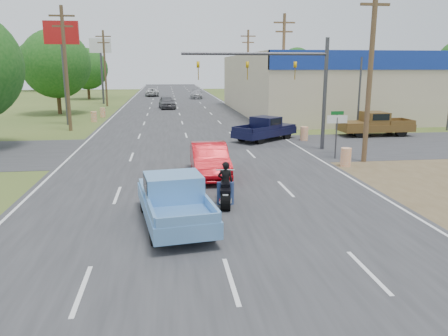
{
  "coord_description": "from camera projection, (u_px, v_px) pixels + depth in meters",
  "views": [
    {
      "loc": [
        -1.47,
        -9.84,
        5.2
      ],
      "look_at": [
        0.73,
        6.88,
        1.3
      ],
      "focal_mm": 35.0,
      "sensor_mm": 36.0,
      "label": 1
    }
  ],
  "objects": [
    {
      "name": "signal_mast",
      "position": [
        284.0,
        74.0,
        26.95
      ],
      "size": [
        9.12,
        0.4,
        7.0
      ],
      "color": "#3F3F44",
      "rests_on": "ground"
    },
    {
      "name": "cross_road",
      "position": [
        190.0,
        149.0,
        28.25
      ],
      "size": [
        120.0,
        10.0,
        0.02
      ],
      "primitive_type": "cube",
      "color": "#2D2D30",
      "rests_on": "ground"
    },
    {
      "name": "rider",
      "position": [
        225.0,
        185.0,
        16.76
      ],
      "size": [
        0.63,
        0.46,
        1.61
      ],
      "primitive_type": "imported",
      "rotation": [
        0.0,
        0.0,
        3.01
      ],
      "color": "black",
      "rests_on": "ground"
    },
    {
      "name": "distant_car_grey",
      "position": [
        167.0,
        102.0,
        56.05
      ],
      "size": [
        2.35,
        4.88,
        1.6
      ],
      "primitive_type": "imported",
      "rotation": [
        0.0,
        0.0,
        0.1
      ],
      "color": "#535357",
      "rests_on": "ground"
    },
    {
      "name": "barrel_0",
      "position": [
        346.0,
        157.0,
        23.36
      ],
      "size": [
        0.56,
        0.56,
        1.0
      ],
      "primitive_type": "cylinder",
      "color": "orange",
      "rests_on": "ground"
    },
    {
      "name": "tree_1",
      "position": [
        56.0,
        64.0,
        48.46
      ],
      "size": [
        7.56,
        7.56,
        9.36
      ],
      "color": "#422D19",
      "rests_on": "ground"
    },
    {
      "name": "barrel_1",
      "position": [
        304.0,
        134.0,
        31.62
      ],
      "size": [
        0.56,
        0.56,
        1.0
      ],
      "primitive_type": "cylinder",
      "color": "orange",
      "rests_on": "ground"
    },
    {
      "name": "tree_6",
      "position": [
        36.0,
        61.0,
        97.34
      ],
      "size": [
        8.82,
        8.82,
        10.92
      ],
      "color": "#422D19",
      "rests_on": "ground"
    },
    {
      "name": "main_road",
      "position": [
        180.0,
        114.0,
        49.5
      ],
      "size": [
        15.0,
        180.0,
        0.02
      ],
      "primitive_type": "cube",
      "color": "#2D2D30",
      "rests_on": "ground"
    },
    {
      "name": "ground",
      "position": [
        231.0,
        281.0,
        10.87
      ],
      "size": [
        200.0,
        200.0,
        0.0
      ],
      "primitive_type": "plane",
      "color": "#384F1F",
      "rests_on": "ground"
    },
    {
      "name": "street_name_sign",
      "position": [
        337.0,
        128.0,
        26.6
      ],
      "size": [
        0.8,
        0.08,
        2.61
      ],
      "color": "#3F3F44",
      "rests_on": "ground"
    },
    {
      "name": "dirt_verge",
      "position": [
        418.0,
        173.0,
        21.92
      ],
      "size": [
        8.0,
        18.0,
        0.01
      ],
      "primitive_type": "cube",
      "color": "brown",
      "rests_on": "ground"
    },
    {
      "name": "red_convertible",
      "position": [
        209.0,
        160.0,
        21.18
      ],
      "size": [
        1.7,
        4.84,
        1.59
      ],
      "primitive_type": "imported",
      "rotation": [
        0.0,
        0.0,
        -0.0
      ],
      "color": "#A6070F",
      "rests_on": "ground"
    },
    {
      "name": "utility_pole_1",
      "position": [
        371.0,
        65.0,
        23.43
      ],
      "size": [
        2.0,
        0.28,
        10.0
      ],
      "color": "#4C3823",
      "rests_on": "ground"
    },
    {
      "name": "utility_pole_2",
      "position": [
        283.0,
        66.0,
        40.82
      ],
      "size": [
        2.0,
        0.28,
        10.0
      ],
      "color": "#4C3823",
      "rests_on": "ground"
    },
    {
      "name": "utility_pole_3",
      "position": [
        248.0,
        66.0,
        58.21
      ],
      "size": [
        2.0,
        0.28,
        10.0
      ],
      "color": "#4C3823",
      "rests_on": "ground"
    },
    {
      "name": "tree_5",
      "position": [
        296.0,
        64.0,
        105.13
      ],
      "size": [
        7.98,
        7.98,
        9.88
      ],
      "color": "#422D19",
      "rests_on": "ground"
    },
    {
      "name": "pole_sign_left_near",
      "position": [
        62.0,
        45.0,
        38.82
      ],
      "size": [
        3.0,
        0.35,
        9.2
      ],
      "color": "#3F3F44",
      "rests_on": "ground"
    },
    {
      "name": "motorcycle",
      "position": [
        225.0,
        192.0,
        16.74
      ],
      "size": [
        0.8,
        2.42,
        1.22
      ],
      "rotation": [
        0.0,
        0.0,
        -0.13
      ],
      "color": "black",
      "rests_on": "ground"
    },
    {
      "name": "utility_pole_6",
      "position": [
        105.0,
        66.0,
        58.69
      ],
      "size": [
        2.0,
        0.28,
        10.0
      ],
      "color": "#4C3823",
      "rests_on": "ground"
    },
    {
      "name": "utility_pole_5",
      "position": [
        66.0,
        66.0,
        35.5
      ],
      "size": [
        2.0,
        0.28,
        10.0
      ],
      "color": "#4C3823",
      "rests_on": "ground"
    },
    {
      "name": "barrel_3",
      "position": [
        103.0,
        113.0,
        46.41
      ],
      "size": [
        0.56,
        0.56,
        1.0
      ],
      "primitive_type": "cylinder",
      "color": "orange",
      "rests_on": "ground"
    },
    {
      "name": "tree_2",
      "position": [
        87.0,
        69.0,
        71.69
      ],
      "size": [
        6.72,
        6.72,
        8.32
      ],
      "color": "#422D19",
      "rests_on": "ground"
    },
    {
      "name": "barrel_2",
      "position": [
        94.0,
        117.0,
        42.51
      ],
      "size": [
        0.56,
        0.56,
        1.0
      ],
      "primitive_type": "cylinder",
      "color": "orange",
      "rests_on": "ground"
    },
    {
      "name": "brown_pickup",
      "position": [
        374.0,
        124.0,
        33.74
      ],
      "size": [
        5.62,
        2.26,
        1.85
      ],
      "rotation": [
        0.0,
        0.0,
        1.59
      ],
      "color": "black",
      "rests_on": "ground"
    },
    {
      "name": "pole_sign_left_far",
      "position": [
        101.0,
        53.0,
        62.01
      ],
      "size": [
        3.0,
        0.35,
        9.2
      ],
      "color": "#3F3F44",
      "rests_on": "ground"
    },
    {
      "name": "navy_pickup",
      "position": [
        266.0,
        128.0,
        31.74
      ],
      "size": [
        5.27,
        4.77,
        1.71
      ],
      "rotation": [
        0.0,
        0.0,
        -0.9
      ],
      "color": "black",
      "rests_on": "ground"
    },
    {
      "name": "big_box_store",
      "position": [
        444.0,
        83.0,
        52.76
      ],
      "size": [
        50.0,
        28.1,
        6.6
      ],
      "color": "#B7A88C",
      "rests_on": "ground"
    },
    {
      "name": "lane_sign",
      "position": [
        337.0,
        126.0,
        25.0
      ],
      "size": [
        1.2,
        0.08,
        2.52
      ],
      "color": "#3F3F44",
      "rests_on": "ground"
    },
    {
      "name": "distant_car_silver",
      "position": [
        196.0,
        94.0,
        74.54
      ],
      "size": [
        2.47,
        5.3,
        1.5
      ],
      "primitive_type": "imported",
      "rotation": [
        0.0,
        0.0,
        -0.07
      ],
      "color": "#9E9DA2",
      "rests_on": "ground"
    },
    {
      "name": "distant_car_white",
      "position": [
        152.0,
        92.0,
        80.15
      ],
      "size": [
        2.81,
        5.33,
        1.43
      ],
      "primitive_type": "imported",
      "rotation": [
        0.0,
        0.0,
        3.23
      ],
      "color": "silver",
      "rests_on": "ground"
    },
    {
      "name": "blue_pickup",
      "position": [
        174.0,
        199.0,
        14.72
      ],
      "size": [
        2.71,
        5.43,
        1.73
      ],
      "rotation": [
        0.0,
        0.0,
        0.14
      ],
      "color": "black",
      "rests_on": "ground"
    }
  ]
}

